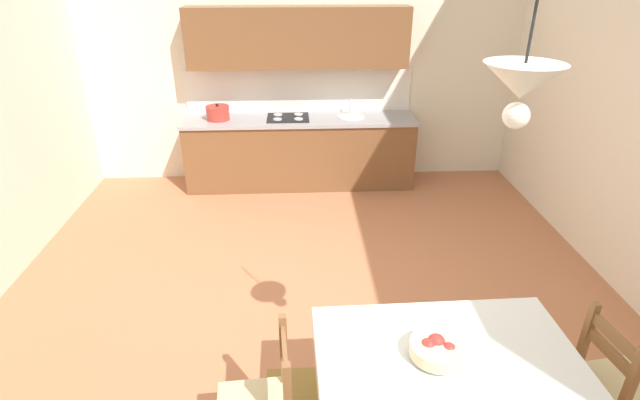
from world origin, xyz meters
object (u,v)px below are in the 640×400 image
object	(u,v)px
dining_chair_window_side	(617,387)
pendant_lamp	(522,84)
kitchen_cabinetry	(299,121)
fruit_bowl	(437,349)
dining_table	(446,374)

from	to	relation	value
dining_chair_window_side	pendant_lamp	bearing A→B (deg)	-174.95
kitchen_cabinetry	fruit_bowl	size ratio (longest dim) A/B	9.72
kitchen_cabinetry	dining_chair_window_side	size ratio (longest dim) A/B	3.13
kitchen_cabinetry	dining_table	xyz separation A→B (m)	(0.76, -4.02, -0.23)
kitchen_cabinetry	dining_table	size ratio (longest dim) A/B	2.00
kitchen_cabinetry	pendant_lamp	world-z (taller)	pendant_lamp
dining_chair_window_side	dining_table	bearing A→B (deg)	-178.52
kitchen_cabinetry	pendant_lamp	size ratio (longest dim) A/B	3.62
dining_chair_window_side	fruit_bowl	xyz separation A→B (m)	(-1.11, -0.02, 0.37)
pendant_lamp	fruit_bowl	bearing A→B (deg)	160.63
pendant_lamp	dining_table	bearing A→B (deg)	149.98
kitchen_cabinetry	dining_chair_window_side	bearing A→B (deg)	-65.69
dining_chair_window_side	pendant_lamp	size ratio (longest dim) A/B	1.16
kitchen_cabinetry	dining_table	distance (m)	4.10
dining_chair_window_side	pendant_lamp	distance (m)	2.03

